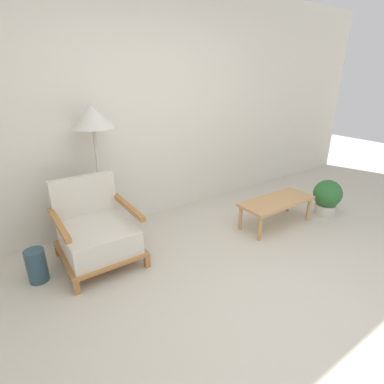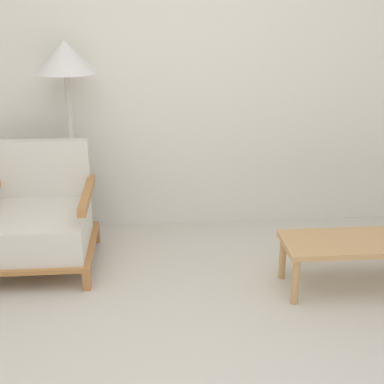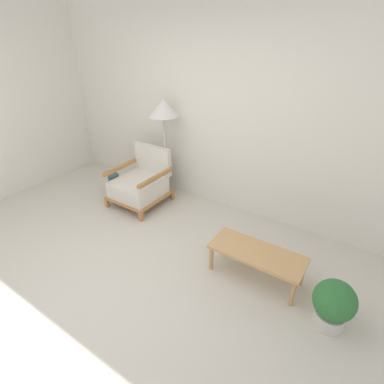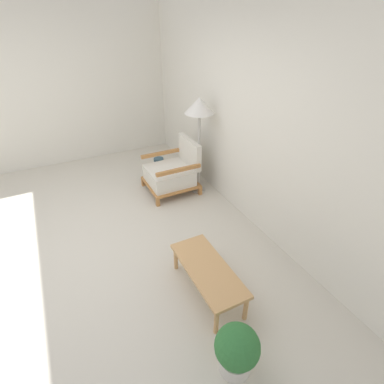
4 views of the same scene
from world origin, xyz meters
name	(u,v)px [view 2 (image 2 of 4)]	position (x,y,z in m)	size (l,w,h in m)	color
wall_back	(161,52)	(0.00, 2.24, 1.35)	(8.00, 0.06, 2.70)	silver
armchair	(40,222)	(-0.84, 1.60, 0.31)	(0.71, 0.75, 0.79)	#B2753D
floor_lamp	(66,67)	(-0.65, 1.95, 1.28)	(0.42, 0.42, 1.46)	#B7B2A8
coffee_table	(360,246)	(1.17, 1.10, 0.29)	(0.95, 0.39, 0.33)	tan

